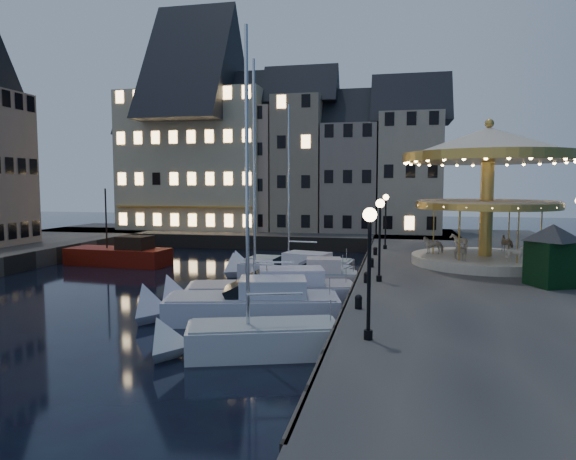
% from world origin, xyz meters
% --- Properties ---
extents(ground, '(160.00, 160.00, 0.00)m').
position_xyz_m(ground, '(0.00, 0.00, 0.00)').
color(ground, black).
rests_on(ground, ground).
extents(quay_east, '(16.00, 56.00, 1.30)m').
position_xyz_m(quay_east, '(14.00, 6.00, 0.65)').
color(quay_east, '#474442').
rests_on(quay_east, ground).
extents(quay_north, '(44.00, 12.00, 1.30)m').
position_xyz_m(quay_north, '(-8.00, 28.00, 0.65)').
color(quay_north, '#474442').
rests_on(quay_north, ground).
extents(quaywall_e, '(0.15, 44.00, 1.30)m').
position_xyz_m(quaywall_e, '(6.00, 6.00, 0.65)').
color(quaywall_e, '#47423A').
rests_on(quaywall_e, ground).
extents(quaywall_n, '(48.00, 0.15, 1.30)m').
position_xyz_m(quaywall_n, '(-6.00, 22.00, 0.65)').
color(quaywall_n, '#47423A').
rests_on(quaywall_n, ground).
extents(streetlamp_a, '(0.44, 0.44, 4.17)m').
position_xyz_m(streetlamp_a, '(7.20, -9.00, 4.02)').
color(streetlamp_a, black).
rests_on(streetlamp_a, quay_east).
extents(streetlamp_b, '(0.44, 0.44, 4.17)m').
position_xyz_m(streetlamp_b, '(7.20, 1.00, 4.02)').
color(streetlamp_b, black).
rests_on(streetlamp_b, quay_east).
extents(streetlamp_c, '(0.44, 0.44, 4.17)m').
position_xyz_m(streetlamp_c, '(7.20, 14.50, 4.02)').
color(streetlamp_c, black).
rests_on(streetlamp_c, quay_east).
extents(bollard_a, '(0.30, 0.30, 0.57)m').
position_xyz_m(bollard_a, '(6.60, -5.00, 1.60)').
color(bollard_a, black).
rests_on(bollard_a, quay_east).
extents(bollard_b, '(0.30, 0.30, 0.57)m').
position_xyz_m(bollard_b, '(6.60, 0.50, 1.60)').
color(bollard_b, black).
rests_on(bollard_b, quay_east).
extents(bollard_c, '(0.30, 0.30, 0.57)m').
position_xyz_m(bollard_c, '(6.60, 5.50, 1.60)').
color(bollard_c, black).
rests_on(bollard_c, quay_east).
extents(bollard_d, '(0.30, 0.30, 0.57)m').
position_xyz_m(bollard_d, '(6.60, 11.00, 1.60)').
color(bollard_d, black).
rests_on(bollard_d, quay_east).
extents(townhouse_na, '(5.50, 8.00, 12.80)m').
position_xyz_m(townhouse_na, '(-19.50, 30.00, 7.78)').
color(townhouse_na, '#A6A186').
rests_on(townhouse_na, quay_north).
extents(townhouse_nb, '(6.16, 8.00, 13.80)m').
position_xyz_m(townhouse_nb, '(-14.05, 30.00, 8.28)').
color(townhouse_nb, slate).
rests_on(townhouse_nb, quay_north).
extents(townhouse_nc, '(6.82, 8.00, 14.80)m').
position_xyz_m(townhouse_nc, '(-8.00, 30.00, 8.78)').
color(townhouse_nc, tan).
rests_on(townhouse_nc, quay_north).
extents(townhouse_nd, '(5.50, 8.00, 15.80)m').
position_xyz_m(townhouse_nd, '(-2.25, 30.00, 9.28)').
color(townhouse_nd, gray).
rests_on(townhouse_nd, quay_north).
extents(townhouse_ne, '(6.16, 8.00, 12.80)m').
position_xyz_m(townhouse_ne, '(3.20, 30.00, 7.78)').
color(townhouse_ne, gray).
rests_on(townhouse_ne, quay_north).
extents(townhouse_nf, '(6.82, 8.00, 13.80)m').
position_xyz_m(townhouse_nf, '(9.25, 30.00, 8.28)').
color(townhouse_nf, tan).
rests_on(townhouse_nf, quay_north).
extents(hotel_corner, '(17.60, 9.00, 16.80)m').
position_xyz_m(hotel_corner, '(-14.00, 30.00, 9.78)').
color(hotel_corner, '#C3B793').
rests_on(hotel_corner, quay_north).
extents(motorboat_a, '(6.58, 3.88, 10.92)m').
position_xyz_m(motorboat_a, '(2.80, -7.57, 0.54)').
color(motorboat_a, silver).
rests_on(motorboat_a, ground).
extents(motorboat_b, '(8.96, 4.46, 2.15)m').
position_xyz_m(motorboat_b, '(1.26, -3.00, 0.64)').
color(motorboat_b, silver).
rests_on(motorboat_b, ground).
extents(motorboat_c, '(9.56, 4.73, 12.72)m').
position_xyz_m(motorboat_c, '(1.46, -0.11, 0.68)').
color(motorboat_c, silver).
rests_on(motorboat_c, ground).
extents(motorboat_d, '(6.27, 2.71, 2.15)m').
position_xyz_m(motorboat_d, '(2.91, 4.00, 0.63)').
color(motorboat_d, silver).
rests_on(motorboat_d, ground).
extents(motorboat_e, '(8.27, 4.26, 2.15)m').
position_xyz_m(motorboat_e, '(1.35, 6.69, 0.64)').
color(motorboat_e, silver).
rests_on(motorboat_e, ground).
extents(motorboat_f, '(8.47, 2.92, 11.19)m').
position_xyz_m(motorboat_f, '(0.93, 9.27, 0.53)').
color(motorboat_f, silver).
rests_on(motorboat_f, ground).
extents(red_fishing_boat, '(8.20, 3.41, 6.10)m').
position_xyz_m(red_fishing_boat, '(-12.82, 10.68, 0.71)').
color(red_fishing_boat, maroon).
rests_on(red_fishing_boat, ground).
extents(carousel, '(10.09, 10.09, 8.83)m').
position_xyz_m(carousel, '(13.38, 7.97, 7.11)').
color(carousel, beige).
rests_on(carousel, quay_east).
extents(ticket_kiosk, '(2.91, 2.91, 3.42)m').
position_xyz_m(ticket_kiosk, '(15.36, 1.47, 3.33)').
color(ticket_kiosk, black).
rests_on(ticket_kiosk, quay_east).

